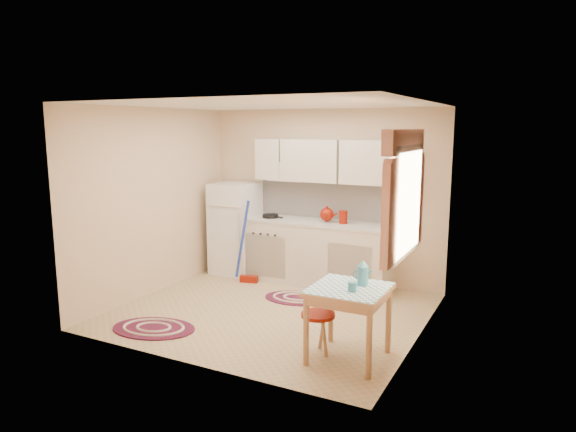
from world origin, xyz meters
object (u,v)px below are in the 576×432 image
Objects in this scene: fridge at (235,229)px; table at (348,324)px; base_cabinets at (313,253)px; stool at (318,333)px.

table is at bearing -38.15° from fridge.
fridge reaches higher than base_cabinets.
fridge is at bearing 141.85° from table.
stool is at bearing -42.03° from fridge.
base_cabinets reaches higher than stool.
fridge is at bearing 137.97° from stool.
fridge is 1.31m from base_cabinets.
fridge is 3.33× the size of stool.
fridge reaches higher than stool.
base_cabinets is 3.12× the size of table.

